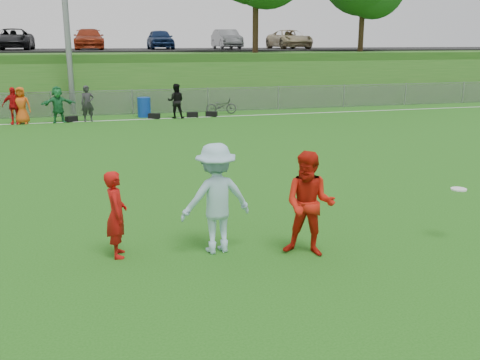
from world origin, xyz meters
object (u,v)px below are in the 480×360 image
object	(u,v)px
recycling_bin	(144,107)
bicycle	(221,106)
player_blue	(216,198)
frisbee	(459,189)
player_red_left	(116,214)
player_red_center	(309,204)

from	to	relation	value
recycling_bin	bicycle	distance (m)	4.03
player_blue	frisbee	distance (m)	4.62
frisbee	player_blue	bearing A→B (deg)	171.95
player_blue	bicycle	size ratio (longest dim) A/B	1.26
recycling_bin	frisbee	bearing A→B (deg)	-77.51
frisbee	bicycle	xyz separation A→B (m)	(-0.16, 19.03, -0.60)
recycling_bin	bicycle	xyz separation A→B (m)	(4.02, 0.14, -0.07)
player_red_left	player_red_center	size ratio (longest dim) A/B	0.83
player_red_left	frisbee	world-z (taller)	player_red_left
player_red_center	bicycle	size ratio (longest dim) A/B	1.19
player_blue	player_red_center	bearing A→B (deg)	152.24
player_red_center	frisbee	distance (m)	3.02
frisbee	bicycle	distance (m)	19.04
player_red_left	frisbee	distance (m)	6.39
player_red_left	frisbee	size ratio (longest dim) A/B	5.30
player_red_center	recycling_bin	world-z (taller)	player_red_center
player_red_left	bicycle	xyz separation A→B (m)	(6.16, 18.15, -0.37)
player_blue	frisbee	bearing A→B (deg)	164.95
player_red_left	player_blue	bearing A→B (deg)	-97.34
player_blue	bicycle	world-z (taller)	player_blue
player_red_center	player_red_left	bearing A→B (deg)	-163.04
player_blue	player_red_left	bearing A→B (deg)	-14.70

